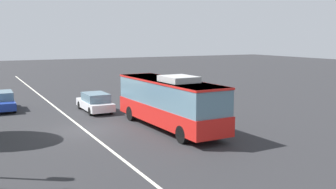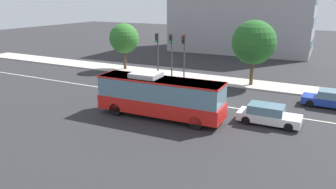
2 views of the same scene
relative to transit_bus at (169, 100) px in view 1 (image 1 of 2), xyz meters
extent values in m
plane|color=#28282B|center=(2.11, 4.89, -1.81)|extent=(160.00, 160.00, 0.00)
cube|color=silver|center=(2.11, 4.89, -1.80)|extent=(76.00, 0.16, 0.01)
cube|color=red|center=(0.02, 0.00, -0.83)|extent=(10.09, 2.89, 1.10)
cube|color=slate|center=(0.02, 0.00, 0.50)|extent=(9.89, 2.80, 1.58)
cube|color=red|center=(0.02, 0.00, 1.23)|extent=(9.99, 2.86, 0.12)
cube|color=#B2B2B2|center=(-1.17, -0.05, 1.47)|extent=(2.27, 1.88, 0.36)
cylinder|color=black|center=(3.38, 1.23, -1.31)|extent=(1.01, 0.34, 1.00)
cylinder|color=black|center=(3.46, -0.97, -1.31)|extent=(1.01, 0.34, 1.00)
cylinder|color=black|center=(-3.42, 0.97, -1.31)|extent=(1.01, 0.34, 1.00)
cylinder|color=black|center=(-3.33, -1.23, -1.31)|extent=(1.01, 0.34, 1.00)
cube|color=white|center=(7.85, 2.47, -1.29)|extent=(4.51, 1.83, 0.60)
cube|color=slate|center=(7.60, 2.46, -0.67)|extent=(2.53, 1.67, 0.64)
cylinder|color=black|center=(9.35, 3.27, -1.49)|extent=(0.64, 0.22, 0.64)
cylinder|color=black|center=(9.36, 1.67, -1.49)|extent=(0.64, 0.22, 0.64)
cylinder|color=black|center=(6.35, 3.26, -1.49)|extent=(0.64, 0.22, 0.64)
cylinder|color=black|center=(6.36, 1.66, -1.49)|extent=(0.64, 0.22, 0.64)
cube|color=#1E3899|center=(11.70, 8.91, -1.29)|extent=(4.54, 1.90, 0.60)
cube|color=slate|center=(11.95, 8.91, -0.67)|extent=(2.56, 1.71, 0.64)
cylinder|color=black|center=(10.18, 8.15, -1.49)|extent=(0.64, 0.23, 0.64)
cylinder|color=black|center=(13.18, 8.08, -1.49)|extent=(0.64, 0.23, 0.64)
camera|label=1|loc=(-21.34, 11.14, 3.95)|focal=41.40mm
camera|label=2|loc=(11.71, -21.00, 7.15)|focal=34.89mm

